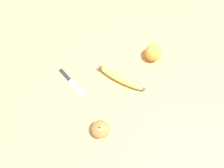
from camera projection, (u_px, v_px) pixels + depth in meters
ground_plane at (118, 95)px, 0.94m from camera, size 3.00×3.00×0.00m
banana at (121, 78)px, 0.95m from camera, size 0.14×0.22×0.04m
orange at (153, 53)px, 0.97m from camera, size 0.08×0.08×0.08m
pear at (100, 129)px, 0.85m from camera, size 0.07×0.07×0.09m
paring_knife at (70, 81)px, 0.96m from camera, size 0.04×0.16×0.01m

